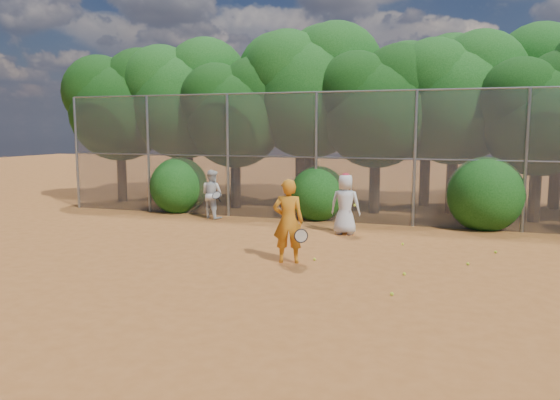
% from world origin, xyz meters
% --- Properties ---
extents(ground, '(80.00, 80.00, 0.00)m').
position_xyz_m(ground, '(0.00, 0.00, 0.00)').
color(ground, '#975322').
rests_on(ground, ground).
extents(fence_back, '(20.05, 0.09, 4.03)m').
position_xyz_m(fence_back, '(-0.12, 6.00, 2.05)').
color(fence_back, gray).
rests_on(fence_back, ground).
extents(tree_0, '(4.38, 3.81, 6.00)m').
position_xyz_m(tree_0, '(-9.44, 8.04, 3.93)').
color(tree_0, black).
rests_on(tree_0, ground).
extents(tree_1, '(4.64, 4.03, 6.35)m').
position_xyz_m(tree_1, '(-6.94, 8.54, 4.16)').
color(tree_1, black).
rests_on(tree_1, ground).
extents(tree_2, '(3.99, 3.47, 5.47)m').
position_xyz_m(tree_2, '(-4.45, 7.83, 3.58)').
color(tree_2, black).
rests_on(tree_2, ground).
extents(tree_3, '(4.89, 4.26, 6.70)m').
position_xyz_m(tree_3, '(-1.94, 8.84, 4.40)').
color(tree_3, black).
rests_on(tree_3, ground).
extents(tree_4, '(4.19, 3.64, 5.73)m').
position_xyz_m(tree_4, '(0.55, 8.24, 3.76)').
color(tree_4, black).
rests_on(tree_4, ground).
extents(tree_5, '(4.51, 3.92, 6.17)m').
position_xyz_m(tree_5, '(3.06, 9.04, 4.05)').
color(tree_5, black).
rests_on(tree_5, ground).
extents(tree_6, '(3.86, 3.36, 5.29)m').
position_xyz_m(tree_6, '(5.55, 8.03, 3.47)').
color(tree_6, black).
rests_on(tree_6, ground).
extents(tree_9, '(4.83, 4.20, 6.62)m').
position_xyz_m(tree_9, '(-7.94, 10.84, 4.34)').
color(tree_9, black).
rests_on(tree_9, ground).
extents(tree_10, '(5.15, 4.48, 7.06)m').
position_xyz_m(tree_10, '(-2.93, 11.05, 4.63)').
color(tree_10, black).
rests_on(tree_10, ground).
extents(tree_11, '(4.64, 4.03, 6.35)m').
position_xyz_m(tree_11, '(2.06, 10.64, 4.16)').
color(tree_11, black).
rests_on(tree_11, ground).
extents(bush_0, '(2.00, 2.00, 2.00)m').
position_xyz_m(bush_0, '(-6.00, 6.30, 1.00)').
color(bush_0, '#124611').
rests_on(bush_0, ground).
extents(bush_1, '(1.80, 1.80, 1.80)m').
position_xyz_m(bush_1, '(-1.00, 6.30, 0.90)').
color(bush_1, '#124611').
rests_on(bush_1, ground).
extents(bush_2, '(2.20, 2.20, 2.20)m').
position_xyz_m(bush_2, '(4.00, 6.30, 1.10)').
color(bush_2, '#124611').
rests_on(bush_2, ground).
extents(player_yellow, '(0.87, 0.59, 1.83)m').
position_xyz_m(player_yellow, '(-0.17, 0.60, 0.91)').
color(player_yellow, '#C77417').
rests_on(player_yellow, ground).
extents(player_teen, '(0.82, 0.54, 1.70)m').
position_xyz_m(player_teen, '(0.34, 4.13, 0.84)').
color(player_teen, silver).
rests_on(player_teen, ground).
extents(player_white, '(0.92, 0.83, 1.58)m').
position_xyz_m(player_white, '(-4.30, 5.40, 0.79)').
color(player_white, silver).
rests_on(player_white, ground).
extents(ball_0, '(0.07, 0.07, 0.07)m').
position_xyz_m(ball_0, '(2.34, 0.32, 0.03)').
color(ball_0, '#C2D626').
rests_on(ball_0, ground).
extents(ball_1, '(0.07, 0.07, 0.07)m').
position_xyz_m(ball_1, '(4.17, 2.97, 0.03)').
color(ball_1, '#C2D626').
rests_on(ball_1, ground).
extents(ball_2, '(0.07, 0.07, 0.07)m').
position_xyz_m(ball_2, '(2.28, -1.09, 0.03)').
color(ball_2, '#C2D626').
rests_on(ball_2, ground).
extents(ball_3, '(0.07, 0.07, 0.07)m').
position_xyz_m(ball_3, '(3.55, 1.59, 0.03)').
color(ball_3, '#C2D626').
rests_on(ball_3, ground).
extents(ball_4, '(0.07, 0.07, 0.07)m').
position_xyz_m(ball_4, '(0.34, 0.92, 0.03)').
color(ball_4, '#C2D626').
rests_on(ball_4, ground).
extents(ball_5, '(0.07, 0.07, 0.07)m').
position_xyz_m(ball_5, '(2.01, 3.18, 0.03)').
color(ball_5, '#C2D626').
rests_on(ball_5, ground).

